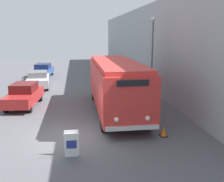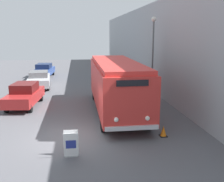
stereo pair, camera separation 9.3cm
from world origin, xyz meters
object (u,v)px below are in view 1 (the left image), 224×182
Objects in this scene: parked_car_near at (24,95)px; parked_car_far at (43,70)px; traffic_cone at (164,131)px; vintage_bus at (116,83)px; streetlamp at (152,47)px; sign_board at (72,144)px; parked_car_mid at (38,79)px.

parked_car_far is at bearing 96.81° from parked_car_near.
parked_car_near reaches higher than parked_car_far.
vintage_bus is at bearing 110.44° from traffic_cone.
parked_car_far is at bearing 127.16° from streetlamp.
parked_car_far is (-0.20, 12.78, -0.02)m from parked_car_near.
parked_car_near is (-3.28, 8.12, 0.30)m from sign_board.
traffic_cone is at bearing -101.33° from streetlamp.
parked_car_near is at bearing -84.41° from parked_car_far.
vintage_bus is 16.18m from parked_car_far.
parked_car_near is at bearing 112.02° from sign_board.
streetlamp is 1.27× the size of parked_car_mid.
streetlamp is 1.28× the size of parked_car_far.
sign_board is 0.22× the size of parked_car_far.
sign_board is at bearing -75.84° from parked_car_far.
sign_board is 4.70m from traffic_cone.
vintage_bus is 18.52× the size of traffic_cone.
sign_board is at bearing -160.51° from traffic_cone.
streetlamp is 11.64× the size of traffic_cone.
traffic_cone is at bearing -34.48° from parked_car_near.
vintage_bus is at bearing 65.29° from sign_board.
parked_car_mid is at bearing 102.31° from sign_board.
traffic_cone is at bearing -69.56° from vintage_bus.
parked_car_mid is (-5.98, 8.72, -1.07)m from vintage_bus.
parked_car_mid is (0.07, 6.61, -0.04)m from parked_car_near.
parked_car_mid is (-9.05, 6.13, -3.22)m from streetlamp.
sign_board is 0.24× the size of parked_car_near.
parked_car_mid is at bearing 145.89° from streetlamp.
streetlamp reaches higher than vintage_bus.
vintage_bus is at bearing -139.79° from streetlamp.
streetlamp is at bearing 8.94° from parked_car_near.
traffic_cone is (7.64, -13.17, -0.52)m from parked_car_mid.
parked_car_mid reaches higher than traffic_cone.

